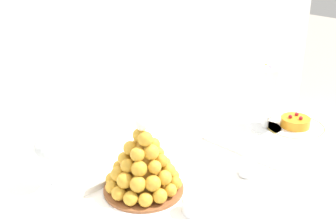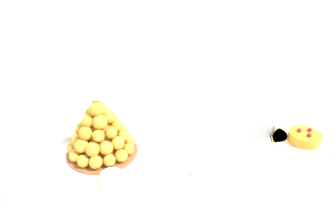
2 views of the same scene
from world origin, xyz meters
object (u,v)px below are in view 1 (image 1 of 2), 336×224
(macaron_goblet, at_px, (269,90))
(fruit_tart_plate, at_px, (295,124))
(dessert_cup_centre, at_px, (247,168))
(serving_tray, at_px, (168,197))
(wine_glass, at_px, (49,151))
(dessert_cup_mid_left, at_px, (194,205))
(croquembouche, at_px, (143,164))

(macaron_goblet, xyz_separation_m, fruit_tart_plate, (0.08, -0.07, -0.14))
(dessert_cup_centre, bearing_deg, serving_tray, 160.89)
(macaron_goblet, distance_m, wine_glass, 0.78)
(dessert_cup_mid_left, bearing_deg, macaron_goblet, 15.84)
(croquembouche, xyz_separation_m, fruit_tart_plate, (0.67, -0.08, -0.08))
(fruit_tart_plate, bearing_deg, wine_glass, 161.01)
(dessert_cup_mid_left, height_order, dessert_cup_centre, dessert_cup_centre)
(dessert_cup_mid_left, distance_m, macaron_goblet, 0.60)
(fruit_tart_plate, bearing_deg, dessert_cup_mid_left, -172.20)
(serving_tray, relative_size, fruit_tart_plate, 3.08)
(croquembouche, xyz_separation_m, wine_glass, (-0.16, 0.21, 0.02))
(serving_tray, distance_m, fruit_tart_plate, 0.64)
(macaron_goblet, bearing_deg, dessert_cup_centre, -154.92)
(dessert_cup_centre, xyz_separation_m, wine_glass, (-0.43, 0.36, 0.08))
(serving_tray, relative_size, macaron_goblet, 2.69)
(dessert_cup_mid_left, bearing_deg, serving_tray, 87.72)
(dessert_cup_mid_left, distance_m, wine_glass, 0.43)
(dessert_cup_mid_left, height_order, fruit_tart_plate, same)
(dessert_cup_mid_left, relative_size, wine_glass, 0.39)
(dessert_cup_mid_left, relative_size, macaron_goblet, 0.24)
(serving_tray, xyz_separation_m, dessert_cup_centre, (0.24, -0.08, 0.02))
(dessert_cup_mid_left, distance_m, fruit_tart_plate, 0.65)
(macaron_goblet, bearing_deg, dessert_cup_mid_left, -164.16)
(croquembouche, relative_size, wine_glass, 1.41)
(dessert_cup_mid_left, xyz_separation_m, dessert_cup_centre, (0.25, 0.01, 0.00))
(serving_tray, bearing_deg, dessert_cup_centre, -19.11)
(serving_tray, bearing_deg, croquembouche, 110.83)
(croquembouche, xyz_separation_m, macaron_goblet, (0.59, -0.01, 0.06))
(croquembouche, bearing_deg, dessert_cup_centre, -29.88)
(serving_tray, distance_m, dessert_cup_centre, 0.26)
(dessert_cup_centre, height_order, macaron_goblet, macaron_goblet)
(serving_tray, distance_m, wine_glass, 0.35)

